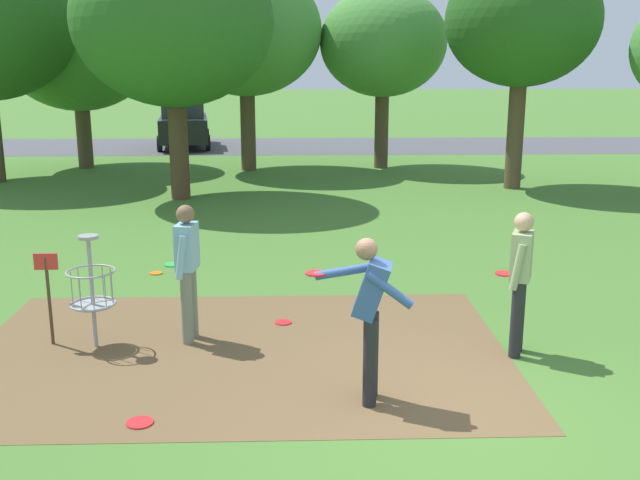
{
  "coord_description": "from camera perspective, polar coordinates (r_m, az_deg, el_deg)",
  "views": [
    {
      "loc": [
        -1.32,
        -6.61,
        3.39
      ],
      "look_at": [
        -1.01,
        3.1,
        1.0
      ],
      "focal_mm": 41.3,
      "sensor_mm": 36.0,
      "label": 1
    }
  ],
  "objects": [
    {
      "name": "ground_plane",
      "position": [
        7.55,
        8.67,
        -13.04
      ],
      "size": [
        160.0,
        160.0,
        0.0
      ],
      "primitive_type": "plane",
      "color": "#47752D"
    },
    {
      "name": "dirt_tee_pad",
      "position": [
        8.91,
        -6.28,
        -8.61
      ],
      "size": [
        6.36,
        4.24,
        0.01
      ],
      "primitive_type": "cube",
      "color": "brown",
      "rests_on": "ground"
    },
    {
      "name": "disc_golf_basket",
      "position": [
        9.2,
        -17.6,
        -3.49
      ],
      "size": [
        0.98,
        0.58,
        1.39
      ],
      "color": "#9E9EA3",
      "rests_on": "ground"
    },
    {
      "name": "player_foreground_watching",
      "position": [
        9.06,
        -10.24,
        -1.92
      ],
      "size": [
        0.42,
        0.49,
        1.71
      ],
      "color": "slate",
      "rests_on": "ground"
    },
    {
      "name": "player_throwing",
      "position": [
        7.33,
        3.88,
        -5.37
      ],
      "size": [
        1.05,
        0.65,
        1.71
      ],
      "color": "#232328",
      "rests_on": "ground"
    },
    {
      "name": "player_waiting_left",
      "position": [
        8.8,
        15.24,
        -2.65
      ],
      "size": [
        0.45,
        0.5,
        1.71
      ],
      "color": "#232328",
      "rests_on": "ground"
    },
    {
      "name": "frisbee_near_basket",
      "position": [
        7.45,
        -13.78,
        -13.59
      ],
      "size": [
        0.26,
        0.26,
        0.02
      ],
      "primitive_type": "cylinder",
      "color": "red",
      "rests_on": "ground"
    },
    {
      "name": "frisbee_by_tee",
      "position": [
        12.26,
        -12.59,
        -2.52
      ],
      "size": [
        0.21,
        0.21,
        0.02
      ],
      "primitive_type": "cylinder",
      "color": "orange",
      "rests_on": "ground"
    },
    {
      "name": "frisbee_mid_grass",
      "position": [
        12.28,
        14.64,
        -2.61
      ],
      "size": [
        0.25,
        0.25,
        0.02
      ],
      "primitive_type": "cylinder",
      "color": "red",
      "rests_on": "ground"
    },
    {
      "name": "frisbee_far_left",
      "position": [
        9.79,
        -2.87,
        -6.39
      ],
      "size": [
        0.22,
        0.22,
        0.02
      ],
      "primitive_type": "cylinder",
      "color": "red",
      "rests_on": "ground"
    },
    {
      "name": "tree_near_right",
      "position": [
        18.46,
        -11.31,
        16.28
      ],
      "size": [
        4.76,
        4.76,
        6.31
      ],
      "color": "#4C3823",
      "rests_on": "ground"
    },
    {
      "name": "tree_mid_left",
      "position": [
        23.11,
        -5.77,
        15.81
      ],
      "size": [
        4.59,
        4.59,
        6.18
      ],
      "color": "brown",
      "rests_on": "ground"
    },
    {
      "name": "tree_mid_center",
      "position": [
        23.6,
        4.92,
        14.97
      ],
      "size": [
        3.93,
        3.93,
        5.57
      ],
      "color": "brown",
      "rests_on": "ground"
    },
    {
      "name": "tree_mid_right",
      "position": [
        20.36,
        15.4,
        16.0
      ],
      "size": [
        3.96,
        3.96,
        6.04
      ],
      "color": "brown",
      "rests_on": "ground"
    },
    {
      "name": "tree_far_center",
      "position": [
        24.68,
        -18.29,
        14.17
      ],
      "size": [
        4.79,
        4.79,
        5.87
      ],
      "color": "brown",
      "rests_on": "ground"
    },
    {
      "name": "parking_lot_strip",
      "position": [
        29.84,
        0.73,
        7.32
      ],
      "size": [
        36.0,
        6.0,
        0.01
      ],
      "primitive_type": "cube",
      "color": "#4C4C51",
      "rests_on": "ground"
    },
    {
      "name": "parked_car_leftmost",
      "position": [
        29.75,
        -10.52,
        8.85
      ],
      "size": [
        2.38,
        4.4,
        1.84
      ],
      "color": "black",
      "rests_on": "ground"
    }
  ]
}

